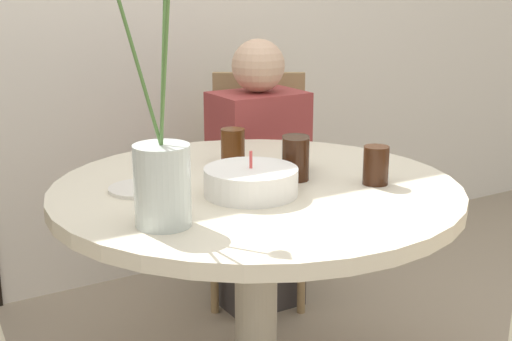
# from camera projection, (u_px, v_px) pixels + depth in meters

# --- Properties ---
(dining_table) EXTENTS (1.12, 1.12, 0.74)m
(dining_table) POSITION_uv_depth(u_px,v_px,m) (256.00, 232.00, 1.97)
(dining_table) COLOR beige
(dining_table) RESTS_ON ground_plane
(chair_left_flank) EXTENTS (0.55, 0.55, 0.90)m
(chair_left_flank) POSITION_uv_depth(u_px,v_px,m) (258.00, 172.00, 2.93)
(chair_left_flank) COLOR beige
(chair_left_flank) RESTS_ON ground_plane
(birthday_cake) EXTENTS (0.24, 0.24, 0.12)m
(birthday_cake) POSITION_uv_depth(u_px,v_px,m) (251.00, 181.00, 1.84)
(birthday_cake) COLOR white
(birthday_cake) RESTS_ON dining_table
(flower_vase) EXTENTS (0.23, 0.28, 0.70)m
(flower_vase) POSITION_uv_depth(u_px,v_px,m) (161.00, 165.00, 1.59)
(flower_vase) COLOR silver
(flower_vase) RESTS_ON dining_table
(side_plate) EXTENTS (0.17, 0.17, 0.01)m
(side_plate) POSITION_uv_depth(u_px,v_px,m) (141.00, 189.00, 1.88)
(side_plate) COLOR silver
(side_plate) RESTS_ON dining_table
(drink_glass_0) EXTENTS (0.08, 0.08, 0.10)m
(drink_glass_0) POSITION_uv_depth(u_px,v_px,m) (295.00, 153.00, 2.08)
(drink_glass_0) COLOR black
(drink_glass_0) RESTS_ON dining_table
(drink_glass_1) EXTENTS (0.07, 0.07, 0.11)m
(drink_glass_1) POSITION_uv_depth(u_px,v_px,m) (376.00, 165.00, 1.93)
(drink_glass_1) COLOR #33190C
(drink_glass_1) RESTS_ON dining_table
(drink_glass_2) EXTENTS (0.08, 0.08, 0.12)m
(drink_glass_2) POSITION_uv_depth(u_px,v_px,m) (296.00, 159.00, 1.97)
(drink_glass_2) COLOR #33190C
(drink_glass_2) RESTS_ON dining_table
(drink_glass_3) EXTENTS (0.07, 0.07, 0.10)m
(drink_glass_3) POSITION_uv_depth(u_px,v_px,m) (233.00, 146.00, 2.16)
(drink_glass_3) COLOR #51280F
(drink_glass_3) RESTS_ON dining_table
(person_guest) EXTENTS (0.34, 0.24, 1.06)m
(person_guest) POSITION_uv_depth(u_px,v_px,m) (258.00, 185.00, 2.77)
(person_guest) COLOR #383333
(person_guest) RESTS_ON ground_plane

